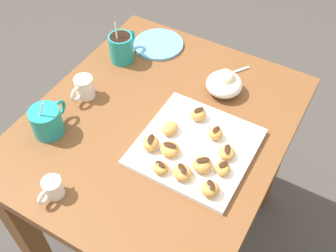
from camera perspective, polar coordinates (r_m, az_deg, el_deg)
name	(u,v)px	position (r m, az deg, el deg)	size (l,w,h in m)	color
ground_plane	(161,231)	(1.83, -1.02, -14.74)	(8.00, 8.00, 0.00)	#423D38
dining_table	(159,152)	(1.33, -1.35, -3.70)	(0.88, 0.75, 0.73)	brown
pastry_plate_square	(196,147)	(1.15, 3.94, -2.96)	(0.31, 0.31, 0.02)	white
coffee_mug_teal_left	(47,120)	(1.21, -16.83, 0.78)	(0.13, 0.09, 0.13)	teal
coffee_mug_teal_right	(122,47)	(1.41, -6.60, 11.11)	(0.12, 0.08, 0.15)	teal
cream_pitcher_white	(84,87)	(1.30, -11.84, 5.47)	(0.10, 0.06, 0.07)	white
ice_cream_bowl	(224,83)	(1.30, 8.00, 6.06)	(0.12, 0.12, 0.09)	white
chocolate_sauce_pitcher	(52,187)	(1.08, -16.09, -8.35)	(0.09, 0.05, 0.06)	white
saucer_sky_left	(158,44)	(1.49, -1.36, 11.53)	(0.18, 0.18, 0.01)	#66A8DB
loose_spoon_near_saucer	(223,76)	(1.37, 7.88, 7.09)	(0.14, 0.10, 0.01)	silver
beignet_0	(216,133)	(1.15, 6.77, -1.05)	(0.04, 0.04, 0.03)	#D19347
chocolate_drizzle_0	(216,129)	(1.14, 6.86, -0.45)	(0.03, 0.01, 0.01)	#381E11
beignet_1	(161,168)	(1.08, -1.07, -5.93)	(0.04, 0.04, 0.03)	#D19347
chocolate_drizzle_1	(160,164)	(1.06, -1.08, -5.44)	(0.03, 0.01, 0.01)	#381E11
beignet_2	(198,114)	(1.20, 4.33, 1.69)	(0.05, 0.05, 0.04)	#D19347
chocolate_drizzle_2	(199,110)	(1.18, 4.38, 2.32)	(0.03, 0.02, 0.01)	#381E11
beignet_3	(151,143)	(1.12, -2.45, -2.46)	(0.05, 0.05, 0.04)	#D19347
chocolate_drizzle_3	(151,139)	(1.11, -2.48, -1.81)	(0.04, 0.02, 0.01)	#381E11
beignet_4	(182,172)	(1.07, 2.01, -6.61)	(0.05, 0.05, 0.03)	#D19347
chocolate_drizzle_4	(182,168)	(1.05, 2.04, -6.05)	(0.04, 0.02, 0.01)	#381E11
beignet_5	(227,153)	(1.12, 8.34, -3.76)	(0.05, 0.05, 0.03)	#D19347
chocolate_drizzle_5	(227,149)	(1.10, 8.43, -3.24)	(0.03, 0.02, 0.01)	#381E11
beignet_6	(170,149)	(1.11, 0.25, -3.28)	(0.05, 0.05, 0.03)	#D19347
chocolate_drizzle_6	(170,145)	(1.10, 0.26, -2.71)	(0.04, 0.02, 0.01)	#381E11
beignet_7	(222,168)	(1.08, 7.75, -5.94)	(0.04, 0.05, 0.03)	#D19347
chocolate_drizzle_7	(223,164)	(1.07, 7.84, -5.42)	(0.03, 0.02, 0.01)	#381E11
beignet_8	(170,128)	(1.16, 0.29, -0.32)	(0.04, 0.06, 0.03)	#D19347
beignet_9	(202,165)	(1.08, 4.89, -5.47)	(0.05, 0.05, 0.04)	#D19347
chocolate_drizzle_9	(203,160)	(1.07, 4.96, -4.84)	(0.04, 0.02, 0.01)	#381E11
beignet_10	(210,189)	(1.04, 6.02, -8.89)	(0.05, 0.05, 0.04)	#D19347
chocolate_drizzle_10	(211,185)	(1.02, 6.11, -8.30)	(0.03, 0.02, 0.01)	#381E11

